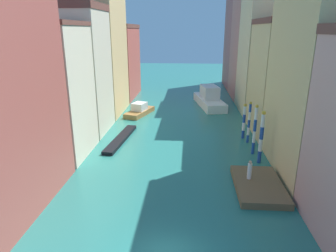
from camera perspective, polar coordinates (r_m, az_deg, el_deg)
ground_plane at (r=40.06m, az=2.29°, el=0.04°), size 154.00×154.00×0.00m
building_left_1 at (r=31.65m, az=-21.77°, el=6.17°), size 7.15×7.21×13.08m
building_left_2 at (r=38.36m, az=-17.13°, el=10.12°), size 7.15×7.37×15.17m
building_left_3 at (r=46.62m, az=-13.40°, el=14.23°), size 7.15×10.10×19.32m
building_left_4 at (r=57.87m, az=-9.81°, el=12.05°), size 7.15×12.19×13.20m
building_right_1 at (r=28.55m, az=28.07°, el=9.05°), size 7.15×11.52×17.82m
building_right_2 at (r=38.83m, az=21.45°, el=8.53°), size 7.15×9.92×13.54m
building_right_3 at (r=48.50m, az=18.29°, el=13.72°), size 7.15×9.99×18.92m
building_right_4 at (r=58.42m, az=16.00°, el=15.36°), size 7.15×10.45×20.67m
building_right_5 at (r=69.31m, az=14.15°, el=15.54°), size 7.15×11.88×20.01m
waterfront_dock at (r=25.72m, az=16.86°, el=-10.81°), size 3.72×6.16×0.56m
person_on_dock at (r=25.66m, az=15.29°, el=-8.15°), size 0.36×0.36×1.61m
mooring_pole_0 at (r=29.55m, az=17.37°, el=-1.98°), size 0.39×0.39×5.20m
mooring_pole_1 at (r=31.54m, az=16.21°, el=-0.59°), size 0.35×0.35×5.24m
mooring_pole_2 at (r=34.64m, az=15.20°, el=0.74°), size 0.31×0.31×4.78m
mooring_pole_3 at (r=35.99m, az=14.29°, el=0.98°), size 0.37×0.37×4.20m
vaporetto_white at (r=50.74m, az=7.89°, el=5.15°), size 5.12×10.96×3.40m
gondola_black at (r=35.24m, az=-8.97°, el=-2.39°), size 2.05×9.23×0.39m
motorboat_0 at (r=45.43m, az=-5.45°, el=2.97°), size 4.02×6.45×1.82m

